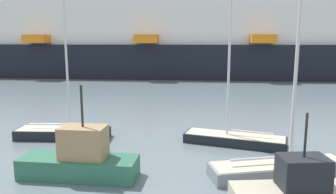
% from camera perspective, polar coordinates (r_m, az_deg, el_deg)
% --- Properties ---
extents(sailboat_0, '(6.64, 1.91, 10.16)m').
position_cam_1_polar(sailboat_0, '(24.97, -17.71, -5.72)').
color(sailboat_0, black).
rests_on(sailboat_0, ground_plane).
extents(sailboat_2, '(7.03, 3.73, 11.63)m').
position_cam_1_polar(sailboat_2, '(22.93, 11.44, -6.76)').
color(sailboat_2, black).
rests_on(sailboat_2, ground_plane).
extents(sailboat_3, '(7.57, 3.46, 12.21)m').
position_cam_1_polar(sailboat_3, '(18.46, 18.76, -11.11)').
color(sailboat_3, gray).
rests_on(sailboat_3, ground_plane).
extents(fishing_boat_0, '(5.53, 2.35, 4.11)m').
position_cam_1_polar(fishing_boat_0, '(15.45, 21.50, -14.74)').
color(fishing_boat_0, '#BCB29E').
rests_on(fishing_boat_0, ground_plane).
extents(fishing_boat_1, '(6.17, 2.29, 4.83)m').
position_cam_1_polar(fishing_boat_1, '(17.79, -14.94, -10.43)').
color(fishing_boat_1, '#2D6B51').
rests_on(fishing_boat_1, ground_plane).
extents(cruise_ship, '(111.76, 20.44, 19.70)m').
position_cam_1_polar(cruise_ship, '(64.44, 5.92, 9.27)').
color(cruise_ship, black).
rests_on(cruise_ship, ground_plane).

